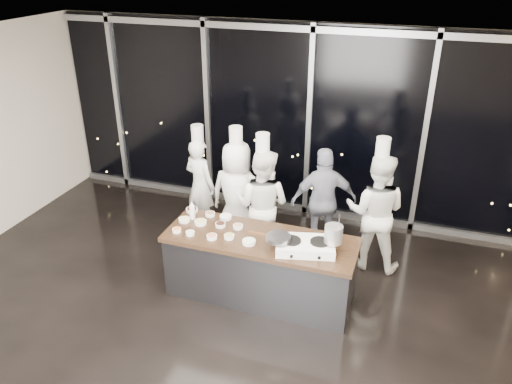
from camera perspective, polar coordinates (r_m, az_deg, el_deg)
ground at (r=6.21m, az=-2.28°, el=-16.51°), size 9.00×9.00×0.00m
room_shell at (r=4.91m, az=-0.82°, el=2.59°), size 9.02×7.02×3.21m
window_wall at (r=8.27m, az=6.13°, el=7.70°), size 8.90×0.11×3.20m
demo_counter at (r=6.59m, az=0.49°, el=-8.57°), size 2.46×0.86×0.90m
stove at (r=6.09m, az=5.66°, el=-6.13°), size 0.78×0.59×0.14m
frying_pan at (r=6.03m, az=2.49°, el=-5.24°), size 0.56×0.37×0.05m
stock_pot at (r=6.01m, az=8.85°, el=-4.77°), size 0.26×0.26×0.22m
prep_bowls at (r=6.60m, az=-5.06°, el=-3.76°), size 1.19×0.71×0.05m
squeeze_bottle at (r=6.76m, az=-7.30°, el=-2.12°), size 0.07×0.07×0.26m
chef_far_left at (r=8.02m, az=-6.40°, el=0.94°), size 0.66×0.54×1.78m
chef_left at (r=7.48m, az=-2.18°, el=-0.35°), size 0.84×0.56×1.94m
chef_center at (r=7.20m, az=0.73°, el=-1.41°), size 0.89×0.73×1.95m
guest at (r=7.43m, az=7.73°, el=-1.06°), size 1.06×0.75×1.66m
chef_right at (r=7.18m, az=13.47°, el=-2.16°), size 0.86×0.68×1.98m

